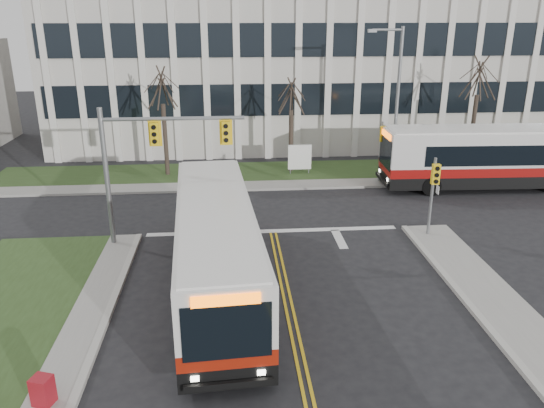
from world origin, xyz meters
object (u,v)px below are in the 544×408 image
Objects in this scene: bus_main at (216,249)px; bus_cross at (496,159)px; streetlight at (395,96)px; newspaper_box_red at (43,393)px; directory_sign at (300,158)px.

bus_cross reaches higher than bus_main.
newspaper_box_red is (-15.05, -19.60, -4.72)m from streetlight.
streetlight is at bearing 48.01° from bus_main.
directory_sign reaches higher than newspaper_box_red.
newspaper_box_red is at bearing -129.80° from bus_main.
directory_sign is (-5.53, 1.30, -4.02)m from streetlight.
bus_cross is 27.13m from newspaper_box_red.
bus_main is 0.94× the size of bus_cross.
bus_cross is (16.32, 11.28, 0.11)m from bus_main.
newspaper_box_red is (-4.45, -6.13, -1.19)m from bus_main.
directory_sign is 0.15× the size of bus_cross.
bus_main is at bearing -108.92° from directory_sign.
streetlight is 25.16m from newspaper_box_red.
newspaper_box_red is at bearing -127.50° from streetlight.
bus_cross reaches higher than directory_sign.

